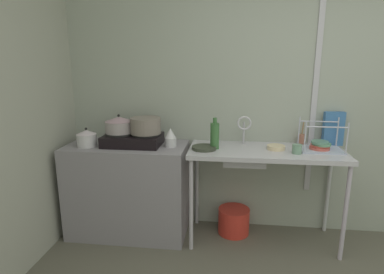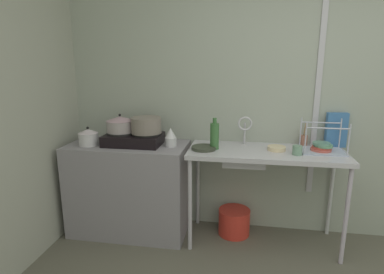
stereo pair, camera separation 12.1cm
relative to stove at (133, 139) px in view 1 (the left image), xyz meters
The scene contains 19 objects.
wall_back 1.77m from the stove, 11.11° to the left, with size 5.54×0.10×2.77m, color #9BA194.
wall_metal_strip 1.78m from the stove, ahead, with size 0.05×0.01×2.21m, color #B8B5BF.
counter_concrete 0.50m from the stove, behind, with size 1.12×0.56×0.89m, color gray.
counter_sink 1.22m from the stove, ahead, with size 1.36×0.56×0.89m.
stove is the anchor object (origin of this frame).
pot_on_left_burner 0.19m from the stove, behind, with size 0.26×0.26×0.17m.
pot_on_right_burner 0.18m from the stove, ahead, with size 0.28×0.28×0.15m.
pot_beside_stove 0.42m from the stove, 167.06° to the right, with size 0.18×0.18×0.18m.
percolator 0.36m from the stove, ahead, with size 0.11×0.11×0.17m.
sink_basin 1.03m from the stove, ahead, with size 0.36×0.34×0.12m, color #B8B5BF.
faucet 1.04m from the stove, ahead, with size 0.13×0.08×0.27m.
frying_pan 0.67m from the stove, ahead, with size 0.22×0.22×0.03m, color #33382B.
dish_rack 1.69m from the stove, ahead, with size 0.36×0.27×0.27m.
cup_by_rack 1.46m from the stove, ahead, with size 0.08×0.08×0.08m, color gray.
small_bowl_on_drainboard 1.31m from the stove, ahead, with size 0.16×0.16×0.04m, color beige.
bottle_by_sink 0.76m from the stove, ahead, with size 0.08×0.08×0.28m.
cereal_box 1.86m from the stove, ahead, with size 0.18×0.06×0.31m, color #396BA7.
utensil_jar 1.58m from the stove, ahead, with size 0.07×0.07×0.22m.
bucket_on_floor 1.26m from the stove, ahead, with size 0.30×0.30×0.25m, color red.
Camera 1 is at (-0.78, -1.21, 1.65)m, focal length 29.62 mm.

